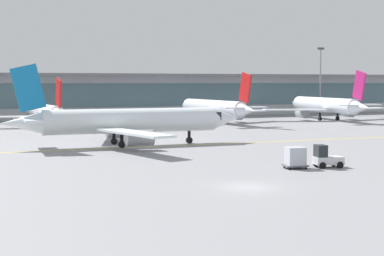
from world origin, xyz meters
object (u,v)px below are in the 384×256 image
at_px(cargo_dolly_lead, 295,157).
at_px(gate_airplane_3, 214,108).
at_px(gate_airplane_2, 45,112).
at_px(taxiing_regional_jet, 129,122).
at_px(baggage_tug, 326,158).
at_px(gate_airplane_4, 325,105).
at_px(apron_light_mast_1, 320,78).

bearing_deg(cargo_dolly_lead, gate_airplane_3, 83.14).
height_order(gate_airplane_2, taxiing_regional_jet, taxiing_regional_jet).
bearing_deg(gate_airplane_2, taxiing_regional_jet, -176.12).
relative_size(baggage_tug, cargo_dolly_lead, 1.20).
distance_m(gate_airplane_4, baggage_tug, 68.17).
height_order(baggage_tug, cargo_dolly_lead, baggage_tug).
xyz_separation_m(taxiing_regional_jet, apron_light_mast_1, (60.30, 48.52, 5.67)).
distance_m(gate_airplane_3, taxiing_regional_jet, 41.31).
bearing_deg(cargo_dolly_lead, baggage_tug, -0.00).
relative_size(baggage_tug, apron_light_mast_1, 0.18).
xyz_separation_m(gate_airplane_2, cargo_dolly_lead, (14.31, -59.03, -1.50)).
distance_m(gate_airplane_2, baggage_tug, 62.00).
relative_size(taxiing_regional_jet, apron_light_mast_1, 1.88).
distance_m(gate_airplane_4, cargo_dolly_lead, 69.46).
relative_size(gate_airplane_4, taxiing_regional_jet, 1.01).
relative_size(gate_airplane_2, baggage_tug, 9.19).
xyz_separation_m(baggage_tug, apron_light_mast_1, (48.42, 72.81, 7.75)).
distance_m(gate_airplane_3, baggage_tug, 58.36).
relative_size(taxiing_regional_jet, baggage_tug, 10.67).
xyz_separation_m(taxiing_regional_jet, baggage_tug, (11.88, -24.29, -2.08)).
xyz_separation_m(gate_airplane_2, apron_light_mast_1, (65.66, 13.27, 6.09)).
height_order(gate_airplane_4, apron_light_mast_1, apron_light_mast_1).
height_order(gate_airplane_2, apron_light_mast_1, apron_light_mast_1).
height_order(gate_airplane_2, gate_airplane_3, gate_airplane_3).
relative_size(gate_airplane_2, gate_airplane_3, 0.90).
height_order(gate_airplane_2, baggage_tug, gate_airplane_2).
distance_m(gate_airplane_2, cargo_dolly_lead, 60.76).
bearing_deg(apron_light_mast_1, baggage_tug, -123.62).
distance_m(gate_airplane_4, taxiing_regional_jet, 59.67).
height_order(taxiing_regional_jet, baggage_tug, taxiing_regional_jet).
distance_m(baggage_tug, apron_light_mast_1, 87.78).
xyz_separation_m(gate_airplane_2, gate_airplane_3, (31.01, -2.86, 0.30)).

